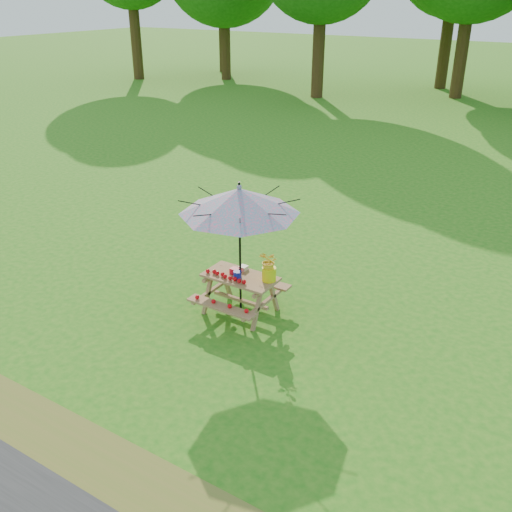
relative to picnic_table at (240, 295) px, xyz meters
The scene contains 6 objects.
ground 3.17m from the picnic_table, 18.78° to the right, with size 120.00×120.00×0.00m, color #227416.
picnic_table is the anchor object (origin of this frame).
patio_umbrella 1.62m from the picnic_table, 84.81° to the left, with size 2.19×2.19×2.25m.
produce_bins 0.40m from the picnic_table, 168.76° to the left, with size 0.27×0.45×0.13m.
tomatoes_row 0.44m from the picnic_table, 130.12° to the right, with size 0.77×0.13×0.07m, color red, non-canonical shape.
flower_bucket 0.78m from the picnic_table, 13.87° to the left, with size 0.37×0.35×0.50m.
Camera 1 is at (1.61, -5.78, 4.86)m, focal length 40.00 mm.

